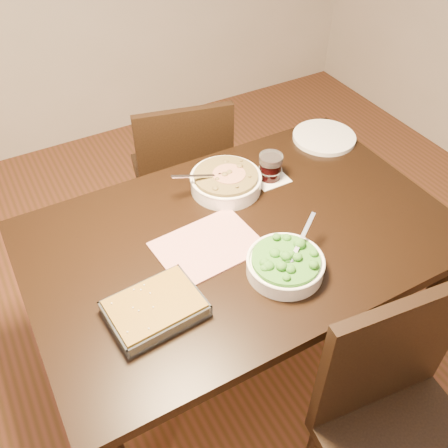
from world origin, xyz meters
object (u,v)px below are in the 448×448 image
Objects in this scene: broccoli_bowl at (285,264)px; baking_dish at (155,308)px; chair_far at (183,173)px; dinner_plate at (324,137)px; chair_near at (399,423)px; stew_bowl at (226,181)px; table at (241,253)px; wine_tumbler at (270,166)px.

broccoli_bowl is 0.91× the size of baking_dish.
chair_far reaches higher than baking_dish.
dinner_plate is (0.96, 0.48, -0.01)m from baking_dish.
chair_near reaches higher than broccoli_bowl.
chair_near is (-0.46, -1.00, -0.24)m from dinner_plate.
chair_far reaches higher than stew_bowl.
table is 0.67m from dinner_plate.
table is 0.73m from chair_far.
chair_far is at bearing 97.21° from chair_near.
table is 1.50× the size of chair_near.
broccoli_bowl is 0.96m from chair_far.
baking_dish is (-0.38, -0.17, 0.12)m from table.
wine_tumbler is at bearing 88.71° from chair_near.
stew_bowl is 0.96m from chair_near.
table is 0.71m from chair_near.
chair_near is (0.12, -0.69, -0.13)m from table.
wine_tumbler is (0.62, 0.37, 0.03)m from baking_dish.
stew_bowl is 0.56m from chair_far.
broccoli_bowl is at bearing -81.85° from table.
baking_dish is (-0.45, -0.40, -0.01)m from stew_bowl.
stew_bowl is at bearing 84.83° from broccoli_bowl.
chair_far is at bearing 81.50° from table.
wine_tumbler reaches higher than stew_bowl.
baking_dish is at bearing -153.42° from dinner_plate.
broccoli_bowl reaches higher than dinner_plate.
chair_near is (0.09, -0.48, -0.26)m from broccoli_bowl.
wine_tumbler is 0.11× the size of chair_far.
table is 5.42× the size of dinner_plate.
broccoli_bowl is 0.77m from dinner_plate.
broccoli_bowl is at bearing 98.57° from chair_far.
wine_tumbler reaches higher than table.
table is at bearing -139.97° from wine_tumbler.
dinner_plate is (0.58, 0.32, 0.10)m from table.
chair_near is at bearing -79.82° from table.
chair_far is (0.08, 0.92, -0.29)m from broccoli_bowl.
broccoli_bowl reaches higher than baking_dish.
dinner_plate is at bearing 43.56° from broccoli_bowl.
table is at bearing 19.15° from baking_dish.
chair_near is at bearing -78.93° from broccoli_bowl.
stew_bowl is 0.33× the size of chair_far.
stew_bowl is at bearing 73.09° from table.
dinner_plate is at bearing 71.78° from chair_near.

